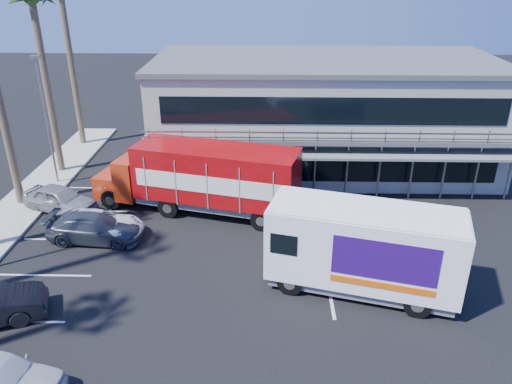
{
  "coord_description": "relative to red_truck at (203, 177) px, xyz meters",
  "views": [
    {
      "loc": [
        -0.77,
        -17.97,
        13.08
      ],
      "look_at": [
        -1.32,
        5.1,
        2.3
      ],
      "focal_mm": 35.0,
      "sensor_mm": 36.0,
      "label": 1
    }
  ],
  "objects": [
    {
      "name": "parked_car_e",
      "position": [
        -8.18,
        -0.16,
        -1.41
      ],
      "size": [
        4.75,
        3.31,
        1.5
      ],
      "primitive_type": "imported",
      "rotation": [
        0.0,
        0.0,
        1.18
      ],
      "color": "gray",
      "rests_on": "ground"
    },
    {
      "name": "white_van",
      "position": [
        7.64,
        -7.25,
        -0.09
      ],
      "size": [
        8.41,
        4.74,
        3.89
      ],
      "rotation": [
        0.0,
        0.0,
        -0.27
      ],
      "color": "white",
      "rests_on": "ground"
    },
    {
      "name": "parked_car_c",
      "position": [
        -5.18,
        -2.96,
        -1.49
      ],
      "size": [
        5.13,
        3.0,
        1.34
      ],
      "primitive_type": "imported",
      "rotation": [
        0.0,
        0.0,
        1.4
      ],
      "color": "white",
      "rests_on": "ground"
    },
    {
      "name": "curb_strip",
      "position": [
        -10.68,
        -1.36,
        -2.08
      ],
      "size": [
        3.0,
        32.0,
        0.16
      ],
      "primitive_type": "cube",
      "color": "#A5A399",
      "rests_on": "ground"
    },
    {
      "name": "red_truck",
      "position": [
        0.0,
        0.0,
        0.0
      ],
      "size": [
        11.95,
        5.56,
        3.92
      ],
      "rotation": [
        0.0,
        0.0,
        -0.26
      ],
      "color": "#AC270D",
      "rests_on": "ground"
    },
    {
      "name": "ground",
      "position": [
        4.32,
        -7.36,
        -2.16
      ],
      "size": [
        120.0,
        120.0,
        0.0
      ],
      "primitive_type": "plane",
      "color": "black",
      "rests_on": "ground"
    },
    {
      "name": "palm_e",
      "position": [
        -10.38,
        5.64,
        8.41
      ],
      "size": [
        2.8,
        2.8,
        12.25
      ],
      "color": "brown",
      "rests_on": "ground"
    },
    {
      "name": "building",
      "position": [
        7.32,
        7.58,
        1.5
      ],
      "size": [
        22.4,
        12.0,
        7.3
      ],
      "color": "gray",
      "rests_on": "ground"
    },
    {
      "name": "light_pole_far",
      "position": [
        -9.88,
        3.64,
        2.34
      ],
      "size": [
        0.5,
        0.25,
        8.09
      ],
      "color": "gray",
      "rests_on": "ground"
    },
    {
      "name": "parked_car_d",
      "position": [
        -5.18,
        -3.36,
        -1.46
      ],
      "size": [
        4.95,
        2.3,
        1.4
      ],
      "primitive_type": "imported",
      "rotation": [
        0.0,
        0.0,
        1.5
      ],
      "color": "#323842",
      "rests_on": "ground"
    }
  ]
}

